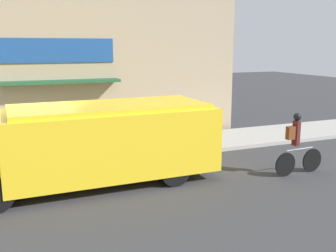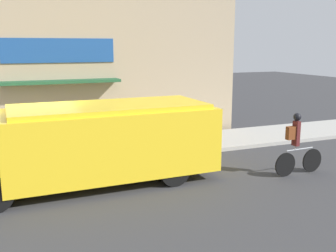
{
  "view_description": "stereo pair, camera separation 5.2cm",
  "coord_description": "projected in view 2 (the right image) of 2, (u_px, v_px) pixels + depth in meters",
  "views": [
    {
      "loc": [
        -0.6,
        -11.29,
        3.55
      ],
      "look_at": [
        4.01,
        -0.2,
        1.1
      ],
      "focal_mm": 42.0,
      "sensor_mm": 36.0,
      "label": 1
    },
    {
      "loc": [
        -0.55,
        -11.31,
        3.55
      ],
      "look_at": [
        4.01,
        -0.2,
        1.1
      ],
      "focal_mm": 42.0,
      "sensor_mm": 36.0,
      "label": 2
    }
  ],
  "objects": [
    {
      "name": "cyclist",
      "position": [
        297.0,
        145.0,
        10.88
      ],
      "size": [
        1.66,
        0.22,
        1.76
      ],
      "rotation": [
        0.0,
        0.0,
        0.05
      ],
      "color": "black",
      "rests_on": "ground_plane"
    },
    {
      "name": "sidewalk",
      "position": [
        32.0,
        159.0,
        12.34
      ],
      "size": [
        28.0,
        2.63,
        0.13
      ],
      "color": "#ADAAA3",
      "rests_on": "ground_plane"
    },
    {
      "name": "school_bus",
      "position": [
        95.0,
        142.0,
        10.19
      ],
      "size": [
        6.89,
        2.78,
        2.07
      ],
      "rotation": [
        0.0,
        0.0,
        0.01
      ],
      "color": "yellow",
      "rests_on": "ground_plane"
    },
    {
      "name": "storefront",
      "position": [
        24.0,
        64.0,
        13.28
      ],
      "size": [
        16.42,
        0.83,
        5.89
      ],
      "color": "tan",
      "rests_on": "ground_plane"
    },
    {
      "name": "ground_plane",
      "position": [
        35.0,
        173.0,
        11.17
      ],
      "size": [
        70.0,
        70.0,
        0.0
      ],
      "primitive_type": "plane",
      "color": "#38383A"
    }
  ]
}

